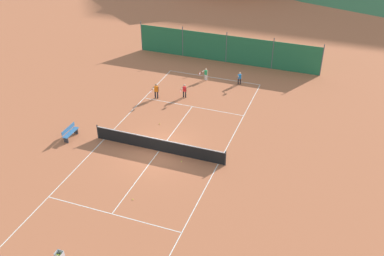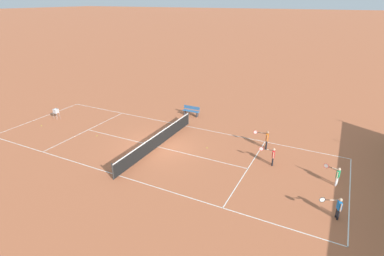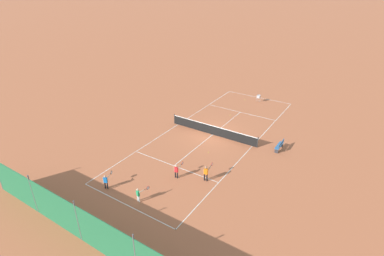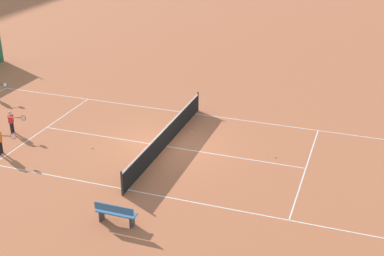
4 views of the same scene
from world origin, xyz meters
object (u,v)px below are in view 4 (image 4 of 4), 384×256
Objects in this scene: tennis_ball_by_net_left at (192,132)px; tennis_ball_service_box at (275,157)px; player_near_service at (0,139)px; player_far_baseline at (12,120)px; tennis_net at (166,137)px; courtside_bench at (116,213)px; tennis_ball_far_corner at (92,148)px.

tennis_ball_service_box is at bearing -106.42° from tennis_ball_by_net_left.
player_near_service is 19.28× the size of tennis_ball_by_net_left.
tennis_net is at bearing -81.71° from player_far_baseline.
tennis_ball_service_box is (3.71, -11.62, -0.71)m from player_near_service.
player_near_service is 12.22m from tennis_ball_service_box.
player_far_baseline reaches higher than courtside_bench.
courtside_bench is at bearing -179.85° from tennis_ball_by_net_left.
player_far_baseline reaches higher than tennis_ball_service_box.
tennis_ball_far_corner is at bearing -62.66° from player_near_service.
tennis_net is 139.09× the size of tennis_ball_far_corner.
player_near_service is 19.28× the size of tennis_ball_far_corner.
player_far_baseline is at bearing 97.56° from tennis_ball_service_box.
courtside_bench is at bearing -143.14° from tennis_ball_far_corner.
player_far_baseline is at bearing 98.29° from tennis_net.
tennis_ball_by_net_left is (4.99, -7.27, -0.71)m from player_near_service.
player_near_service reaches higher than player_far_baseline.
player_near_service is 7.97m from courtside_bench.
tennis_ball_service_box is at bearing -82.44° from player_far_baseline.
tennis_net is 7.62m from player_far_baseline.
player_near_service is 0.85× the size of courtside_bench.
tennis_ball_far_corner and tennis_ball_service_box have the same top height.
tennis_net is at bearing -67.02° from tennis_ball_far_corner.
courtside_bench is at bearing -174.23° from tennis_net.
tennis_net is 139.09× the size of tennis_ball_service_box.
courtside_bench is at bearing -113.64° from player_near_service.
courtside_bench is (-6.91, 4.33, 0.42)m from tennis_ball_service_box.
courtside_bench is (-3.19, -7.30, -0.29)m from player_near_service.
tennis_ball_far_corner is (-1.32, 3.12, -0.47)m from tennis_net.
player_far_baseline is 0.90× the size of player_near_service.
tennis_ball_by_net_left is (2.94, -8.16, -0.64)m from player_far_baseline.
player_far_baseline reaches higher than tennis_net.
tennis_net reaches higher than courtside_bench.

